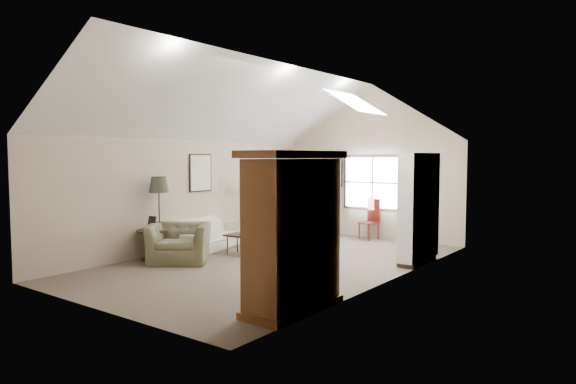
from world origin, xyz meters
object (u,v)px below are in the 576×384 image
Objects in this scene: armoire at (293,232)px; armchair_near at (179,243)px; coffee_table at (246,245)px; side_chair at (369,219)px; side_table at (152,245)px; armchair_far at (292,226)px; sofa at (208,233)px.

armoire is 1.85× the size of armchair_near.
coffee_table is 0.84× the size of side_chair.
armchair_far is at bearing 75.79° from side_table.
sofa reaches higher than side_table.
coffee_table is at bearing 51.47° from side_table.
armchair_far is 2.01m from side_chair.
side_table is 0.60× the size of side_chair.
armchair_near is (-3.79, 1.27, -0.71)m from armoire.
coffee_table is at bearing 27.34° from armchair_near.
armoire is 5.86m from armchair_far.
sofa is 2.21m from armchair_far.
sofa is 2.41× the size of side_chair.
armchair_near is at bearing -115.18° from coffee_table.
side_chair reaches higher than armchair_near.
armchair_near reaches higher than coffee_table.
side_chair is at bearing 72.44° from coffee_table.
sofa reaches higher than coffee_table.
armchair_far is at bearing 98.16° from coffee_table.
side_table is 5.55m from side_chair.
coffee_table is (0.62, 1.32, -0.16)m from armchair_near.
side_chair is (1.41, 1.42, 0.13)m from armchair_far.
armchair_far is (0.32, 3.41, 0.01)m from armchair_near.
sofa is 1.60m from side_table.
side_table is at bearing 161.50° from armchair_near.
armoire is 4.06m from armchair_near.
sofa is 2.11× the size of armchair_near.
armchair_far reaches higher than sofa.
side_chair is at bearing 65.21° from side_table.
side_table is (0.00, -1.60, -0.05)m from sofa.
side_table is (-0.92, -3.62, -0.08)m from armchair_far.
armoire reaches higher than sofa.
armchair_near is 1.38× the size of armchair_far.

